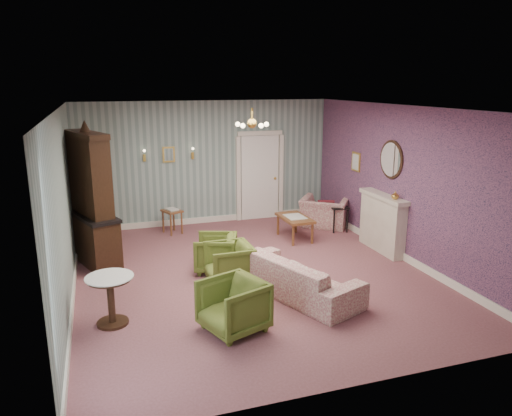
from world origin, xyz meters
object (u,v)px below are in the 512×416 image
object	(u,v)px
dresser	(89,195)
sofa_chintz	(298,269)
coffee_table	(295,228)
pedestal_table	(111,300)
olive_chair_b	(229,262)
wingback_chair	(325,207)
side_table_black	(338,219)
olive_chair_c	(216,251)
fireplace	(382,223)
olive_chair_a	(233,303)

from	to	relation	value
dresser	sofa_chintz	bearing A→B (deg)	-60.06
coffee_table	pedestal_table	bearing A→B (deg)	-144.74
olive_chair_b	dresser	distance (m)	2.93
wingback_chair	side_table_black	bearing A→B (deg)	144.19
wingback_chair	side_table_black	size ratio (longest dim) A/B	1.79
olive_chair_c	fireplace	size ratio (longest dim) A/B	0.52
fireplace	pedestal_table	xyz separation A→B (m)	(-5.29, -1.54, -0.22)
wingback_chair	dresser	distance (m)	5.29
olive_chair_b	side_table_black	world-z (taller)	olive_chair_b
olive_chair_c	dresser	distance (m)	2.55
olive_chair_b	pedestal_table	distance (m)	2.15
coffee_table	side_table_black	distance (m)	1.19
olive_chair_c	side_table_black	xyz separation A→B (m)	(3.22, 1.47, -0.07)
olive_chair_a	side_table_black	world-z (taller)	olive_chair_a
sofa_chintz	side_table_black	size ratio (longest dim) A/B	3.71
wingback_chair	coffee_table	xyz separation A→B (m)	(-1.03, -0.66, -0.21)
fireplace	coffee_table	bearing A→B (deg)	138.17
olive_chair_c	pedestal_table	size ratio (longest dim) A/B	1.01
side_table_black	olive_chair_c	bearing A→B (deg)	-155.45
olive_chair_a	pedestal_table	xyz separation A→B (m)	(-1.57, 0.70, -0.04)
olive_chair_c	pedestal_table	distance (m)	2.41
olive_chair_a	coffee_table	size ratio (longest dim) A/B	0.81
olive_chair_c	side_table_black	world-z (taller)	olive_chair_c
olive_chair_c	wingback_chair	xyz separation A→B (m)	(3.08, 1.91, 0.10)
olive_chair_b	sofa_chintz	xyz separation A→B (m)	(0.91, -0.81, 0.05)
olive_chair_a	dresser	world-z (taller)	dresser
olive_chair_a	olive_chair_c	size ratio (longest dim) A/B	1.09
olive_chair_c	fireplace	bearing A→B (deg)	110.28
olive_chair_b	dresser	size ratio (longest dim) A/B	0.29
olive_chair_a	dresser	bearing A→B (deg)	-172.26
olive_chair_b	wingback_chair	bearing A→B (deg)	129.06
sofa_chintz	pedestal_table	size ratio (longest dim) A/B	3.02
dresser	olive_chair_a	bearing A→B (deg)	-82.34
olive_chair_b	sofa_chintz	distance (m)	1.22
olive_chair_c	wingback_chair	size ratio (longest dim) A/B	0.69
side_table_black	pedestal_table	world-z (taller)	pedestal_table
olive_chair_a	olive_chair_b	xyz separation A→B (m)	(0.38, 1.62, -0.02)
olive_chair_b	fireplace	bearing A→B (deg)	99.68
coffee_table	dresser	bearing A→B (deg)	-178.51
sofa_chintz	wingback_chair	bearing A→B (deg)	-53.91
side_table_black	olive_chair_b	bearing A→B (deg)	-146.44
olive_chair_b	side_table_black	distance (m)	3.76
olive_chair_c	fireplace	distance (m)	3.43
wingback_chair	pedestal_table	bearing A→B (deg)	72.01
coffee_table	side_table_black	xyz separation A→B (m)	(1.17, 0.22, 0.04)
olive_chair_a	wingback_chair	size ratio (longest dim) A/B	0.75
olive_chair_a	dresser	distance (m)	3.92
sofa_chintz	dresser	bearing A→B (deg)	28.48
olive_chair_a	side_table_black	size ratio (longest dim) A/B	1.35
olive_chair_a	wingback_chair	xyz separation A→B (m)	(3.38, 4.13, 0.06)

